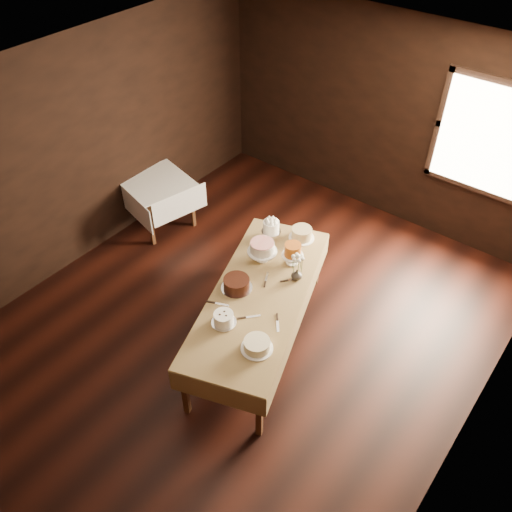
# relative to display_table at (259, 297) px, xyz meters

# --- Properties ---
(floor) EXTENTS (5.00, 6.00, 0.01)m
(floor) POSITION_rel_display_table_xyz_m (-0.24, 0.06, -0.69)
(floor) COLOR black
(floor) RESTS_ON ground
(ceiling) EXTENTS (5.00, 6.00, 0.01)m
(ceiling) POSITION_rel_display_table_xyz_m (-0.24, 0.06, 2.11)
(ceiling) COLOR beige
(ceiling) RESTS_ON wall_back
(wall_back) EXTENTS (5.00, 0.02, 2.80)m
(wall_back) POSITION_rel_display_table_xyz_m (-0.24, 3.06, 0.71)
(wall_back) COLOR black
(wall_back) RESTS_ON ground
(wall_left) EXTENTS (0.02, 6.00, 2.80)m
(wall_left) POSITION_rel_display_table_xyz_m (-2.74, 0.06, 0.71)
(wall_left) COLOR black
(wall_left) RESTS_ON ground
(wall_right) EXTENTS (0.02, 6.00, 2.80)m
(wall_right) POSITION_rel_display_table_xyz_m (2.26, 0.06, 0.71)
(wall_right) COLOR black
(wall_right) RESTS_ON ground
(window) EXTENTS (1.10, 0.05, 1.30)m
(window) POSITION_rel_display_table_xyz_m (1.06, 3.00, 0.91)
(window) COLOR #FFEABF
(window) RESTS_ON wall_back
(display_table) EXTENTS (1.67, 2.57, 0.74)m
(display_table) POSITION_rel_display_table_xyz_m (0.00, 0.00, 0.00)
(display_table) COLOR #3D2111
(display_table) RESTS_ON ground
(side_table) EXTENTS (1.01, 1.01, 0.70)m
(side_table) POSITION_rel_display_table_xyz_m (-2.41, 0.84, -0.06)
(side_table) COLOR #3D2111
(side_table) RESTS_ON ground
(cake_meringue) EXTENTS (0.25, 0.25, 0.24)m
(cake_meringue) POSITION_rel_display_table_xyz_m (-0.45, 0.81, 0.16)
(cake_meringue) COLOR silver
(cake_meringue) RESTS_ON display_table
(cake_speckled) EXTENTS (0.30, 0.30, 0.14)m
(cake_speckled) POSITION_rel_display_table_xyz_m (-0.16, 1.02, 0.12)
(cake_speckled) COLOR white
(cake_speckled) RESTS_ON display_table
(cake_lattice) EXTENTS (0.37, 0.37, 0.25)m
(cake_lattice) POSITION_rel_display_table_xyz_m (-0.30, 0.44, 0.17)
(cake_lattice) COLOR white
(cake_lattice) RESTS_ON display_table
(cake_caramel) EXTENTS (0.24, 0.24, 0.28)m
(cake_caramel) POSITION_rel_display_table_xyz_m (0.00, 0.59, 0.17)
(cake_caramel) COLOR white
(cake_caramel) RESTS_ON display_table
(cake_chocolate) EXTENTS (0.39, 0.39, 0.13)m
(cake_chocolate) POSITION_rel_display_table_xyz_m (-0.23, -0.09, 0.12)
(cake_chocolate) COLOR silver
(cake_chocolate) RESTS_ON display_table
(cake_swirl) EXTENTS (0.25, 0.25, 0.13)m
(cake_swirl) POSITION_rel_display_table_xyz_m (-0.02, -0.54, 0.12)
(cake_swirl) COLOR silver
(cake_swirl) RESTS_ON display_table
(cake_cream) EXTENTS (0.31, 0.31, 0.11)m
(cake_cream) POSITION_rel_display_table_xyz_m (0.43, -0.59, 0.11)
(cake_cream) COLOR white
(cake_cream) RESTS_ON display_table
(cake_server_a) EXTENTS (0.18, 0.20, 0.01)m
(cake_server_a) POSITION_rel_display_table_xyz_m (0.16, -0.30, 0.06)
(cake_server_a) COLOR silver
(cake_server_a) RESTS_ON display_table
(cake_server_b) EXTENTS (0.17, 0.20, 0.01)m
(cake_server_b) POSITION_rel_display_table_xyz_m (0.42, -0.25, 0.06)
(cake_server_b) COLOR silver
(cake_server_b) RESTS_ON display_table
(cake_server_c) EXTENTS (0.14, 0.22, 0.01)m
(cake_server_c) POSITION_rel_display_table_xyz_m (-0.09, 0.24, 0.06)
(cake_server_c) COLOR silver
(cake_server_c) RESTS_ON display_table
(cake_server_d) EXTENTS (0.17, 0.20, 0.01)m
(cake_server_d) POSITION_rel_display_table_xyz_m (0.18, 0.40, 0.06)
(cake_server_d) COLOR silver
(cake_server_d) RESTS_ON display_table
(cake_server_e) EXTENTS (0.23, 0.12, 0.01)m
(cake_server_e) POSITION_rel_display_table_xyz_m (-0.20, -0.36, 0.06)
(cake_server_e) COLOR silver
(cake_server_e) RESTS_ON display_table
(flower_vase) EXTENTS (0.17, 0.17, 0.12)m
(flower_vase) POSITION_rel_display_table_xyz_m (0.18, 0.42, 0.12)
(flower_vase) COLOR #2D2823
(flower_vase) RESTS_ON display_table
(flower_bouquet) EXTENTS (0.14, 0.14, 0.20)m
(flower_bouquet) POSITION_rel_display_table_xyz_m (0.18, 0.42, 0.30)
(flower_bouquet) COLOR white
(flower_bouquet) RESTS_ON flower_vase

